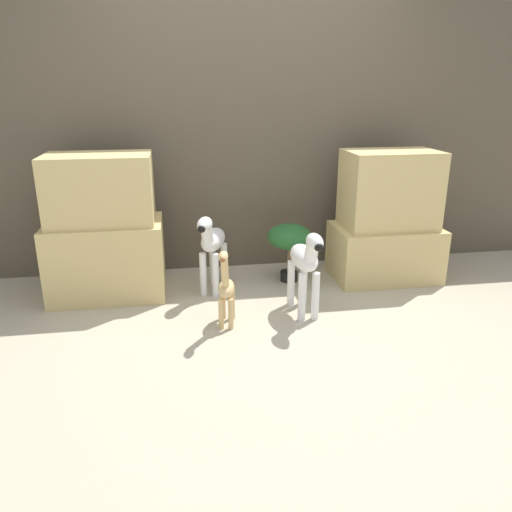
% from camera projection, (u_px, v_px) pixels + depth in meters
% --- Properties ---
extents(ground_plane, '(14.00, 14.00, 0.00)m').
position_uv_depth(ground_plane, '(272.00, 335.00, 3.23)').
color(ground_plane, '#B2A88E').
extents(wall_back, '(6.40, 0.08, 2.20)m').
position_uv_depth(wall_back, '(242.00, 140.00, 4.17)').
color(wall_back, brown).
rests_on(wall_back, ground_plane).
extents(rock_pillar_left, '(0.85, 0.55, 1.07)m').
position_uv_depth(rock_pillar_left, '(104.00, 231.00, 3.71)').
color(rock_pillar_left, '#D1B775').
rests_on(rock_pillar_left, ground_plane).
extents(rock_pillar_right, '(0.85, 0.55, 1.05)m').
position_uv_depth(rock_pillar_right, '(387.00, 221.00, 4.06)').
color(rock_pillar_right, '#D1B775').
rests_on(rock_pillar_right, ground_plane).
extents(zebra_right, '(0.18, 0.51, 0.64)m').
position_uv_depth(zebra_right, '(306.00, 262.00, 3.41)').
color(zebra_right, white).
rests_on(zebra_right, ground_plane).
extents(zebra_left, '(0.29, 0.51, 0.64)m').
position_uv_depth(zebra_left, '(212.00, 244.00, 3.80)').
color(zebra_left, white).
rests_on(zebra_left, ground_plane).
extents(giraffe_figurine, '(0.14, 0.36, 0.58)m').
position_uv_depth(giraffe_figurine, '(226.00, 288.00, 3.27)').
color(giraffe_figurine, tan).
rests_on(giraffe_figurine, ground_plane).
extents(potted_palm_front, '(0.36, 0.36, 0.48)m').
position_uv_depth(potted_palm_front, '(290.00, 239.00, 4.02)').
color(potted_palm_front, black).
rests_on(potted_palm_front, ground_plane).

